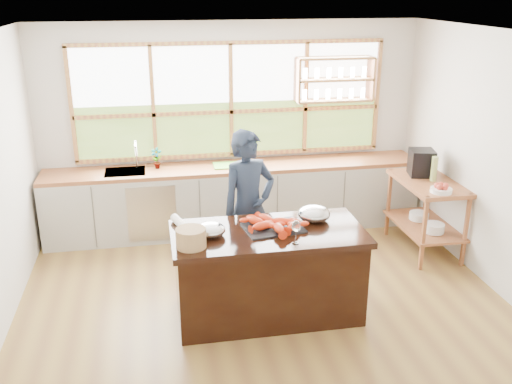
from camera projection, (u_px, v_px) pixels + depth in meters
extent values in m
plane|color=olive|center=(264.00, 303.00, 5.92)|extent=(5.00, 5.00, 0.00)
cube|color=beige|center=(231.00, 126.00, 7.54)|extent=(5.00, 0.02, 2.70)
cube|color=beige|center=(339.00, 299.00, 3.38)|extent=(5.00, 0.02, 2.70)
cube|color=beige|center=(501.00, 166.00, 5.89)|extent=(0.02, 4.50, 2.70)
cube|color=silver|center=(265.00, 34.00, 5.00)|extent=(5.00, 4.50, 0.02)
cube|color=#BB8E42|center=(231.00, 100.00, 7.39)|extent=(4.05, 0.06, 1.50)
cube|color=white|center=(230.00, 73.00, 7.29)|extent=(3.98, 0.01, 0.75)
cube|color=#3A5F1C|center=(231.00, 128.00, 7.54)|extent=(3.98, 0.01, 0.70)
cube|color=#BB8E42|center=(335.00, 58.00, 7.34)|extent=(1.00, 0.28, 0.03)
cube|color=#BB8E42|center=(334.00, 79.00, 7.44)|extent=(1.00, 0.28, 0.03)
cube|color=#BB8E42|center=(333.00, 100.00, 7.53)|extent=(1.00, 0.28, 0.03)
cube|color=#BB8E42|center=(297.00, 80.00, 7.35)|extent=(0.03, 0.28, 0.55)
cube|color=#BB8E42|center=(371.00, 78.00, 7.52)|extent=(0.03, 0.28, 0.55)
cube|color=#A9A79E|center=(235.00, 200.00, 7.57)|extent=(4.90, 0.62, 0.85)
cube|color=#B3B5BA|center=(152.00, 214.00, 7.09)|extent=(0.60, 0.01, 0.72)
cube|color=#9C512A|center=(235.00, 167.00, 7.41)|extent=(4.90, 0.62, 0.05)
cube|color=#B3B5BA|center=(126.00, 178.00, 7.19)|extent=(0.50, 0.42, 0.16)
cube|color=#9C512A|center=(466.00, 230.00, 6.56)|extent=(0.04, 0.04, 0.90)
cube|color=#9C512A|center=(426.00, 200.00, 7.48)|extent=(0.04, 0.04, 0.90)
cube|color=#9C512A|center=(424.00, 234.00, 6.47)|extent=(0.04, 0.04, 0.90)
cube|color=#9C512A|center=(389.00, 203.00, 7.39)|extent=(0.04, 0.04, 0.90)
cube|color=#9C512A|center=(424.00, 225.00, 7.02)|extent=(0.62, 1.10, 0.03)
cube|color=#9C512A|center=(428.00, 183.00, 6.83)|extent=(0.62, 1.10, 0.05)
cylinder|color=white|center=(434.00, 228.00, 6.76)|extent=(0.24, 0.24, 0.11)
cylinder|color=white|center=(419.00, 216.00, 7.14)|extent=(0.24, 0.24, 0.09)
cube|color=black|center=(268.00, 276.00, 5.59)|extent=(1.77, 0.82, 0.84)
cube|color=black|center=(268.00, 234.00, 5.44)|extent=(1.85, 0.90, 0.06)
imported|color=#1B2436|center=(249.00, 208.00, 6.12)|extent=(0.72, 0.60, 1.71)
imported|color=slate|center=(156.00, 158.00, 7.24)|extent=(0.17, 0.14, 0.27)
cube|color=#60B434|center=(229.00, 165.00, 7.39)|extent=(0.41, 0.31, 0.01)
cube|color=black|center=(421.00, 163.00, 6.98)|extent=(0.34, 0.36, 0.32)
cylinder|color=#9EB15C|center=(434.00, 169.00, 6.77)|extent=(0.08, 0.08, 0.30)
cylinder|color=white|center=(441.00, 190.00, 6.43)|extent=(0.24, 0.24, 0.05)
sphere|color=#B13424|center=(446.00, 186.00, 6.42)|extent=(0.07, 0.07, 0.07)
sphere|color=#B13424|center=(441.00, 185.00, 6.46)|extent=(0.07, 0.07, 0.07)
sphere|color=#B13424|center=(437.00, 186.00, 6.44)|extent=(0.07, 0.07, 0.07)
sphere|color=#B13424|center=(440.00, 187.00, 6.38)|extent=(0.07, 0.07, 0.07)
sphere|color=#B13424|center=(445.00, 187.00, 6.37)|extent=(0.07, 0.07, 0.07)
cube|color=black|center=(273.00, 228.00, 5.48)|extent=(0.60, 0.47, 0.02)
ellipsoid|color=#E43905|center=(262.00, 226.00, 5.39)|extent=(0.23, 0.15, 0.08)
ellipsoid|color=#E43905|center=(281.00, 222.00, 5.49)|extent=(0.23, 0.14, 0.08)
ellipsoid|color=#E43905|center=(294.00, 226.00, 5.40)|extent=(0.21, 0.21, 0.08)
ellipsoid|color=#E43905|center=(266.00, 219.00, 5.56)|extent=(0.18, 0.23, 0.08)
ellipsoid|color=#E43905|center=(279.00, 229.00, 5.33)|extent=(0.11, 0.22, 0.08)
ellipsoid|color=#E43905|center=(256.00, 221.00, 5.51)|extent=(0.20, 0.22, 0.08)
ellipsoid|color=#B3B5BA|center=(211.00, 230.00, 5.31)|extent=(0.28, 0.28, 0.13)
ellipsoid|color=#B3B5BA|center=(314.00, 214.00, 5.65)|extent=(0.32, 0.32, 0.16)
cylinder|color=white|center=(296.00, 243.00, 5.17)|extent=(0.06, 0.06, 0.01)
cylinder|color=white|center=(296.00, 236.00, 5.15)|extent=(0.01, 0.01, 0.13)
ellipsoid|color=white|center=(296.00, 226.00, 5.11)|extent=(0.08, 0.08, 0.10)
cylinder|color=tan|center=(191.00, 238.00, 5.07)|extent=(0.27, 0.27, 0.17)
cylinder|color=white|center=(179.00, 223.00, 5.52)|extent=(0.16, 0.31, 0.08)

